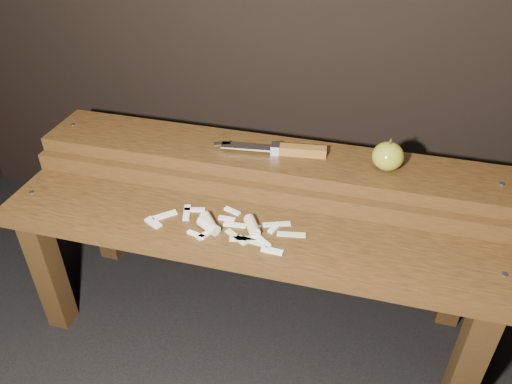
% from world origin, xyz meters
% --- Properties ---
extents(ground, '(60.00, 60.00, 0.00)m').
position_xyz_m(ground, '(0.00, 0.00, 0.00)').
color(ground, black).
extents(bench_front_tier, '(1.20, 0.20, 0.42)m').
position_xyz_m(bench_front_tier, '(0.00, -0.06, 0.35)').
color(bench_front_tier, black).
rests_on(bench_front_tier, ground).
extents(bench_rear_tier, '(1.20, 0.21, 0.50)m').
position_xyz_m(bench_rear_tier, '(0.00, 0.17, 0.41)').
color(bench_rear_tier, black).
rests_on(bench_rear_tier, ground).
extents(apple, '(0.08, 0.08, 0.08)m').
position_xyz_m(apple, '(0.30, 0.17, 0.53)').
color(apple, olive).
rests_on(apple, bench_rear_tier).
extents(knife, '(0.29, 0.06, 0.03)m').
position_xyz_m(knife, '(0.05, 0.18, 0.51)').
color(knife, brown).
rests_on(knife, bench_rear_tier).
extents(apple_scraps, '(0.38, 0.13, 0.03)m').
position_xyz_m(apple_scraps, '(-0.04, -0.06, 0.43)').
color(apple_scraps, beige).
rests_on(apple_scraps, bench_front_tier).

